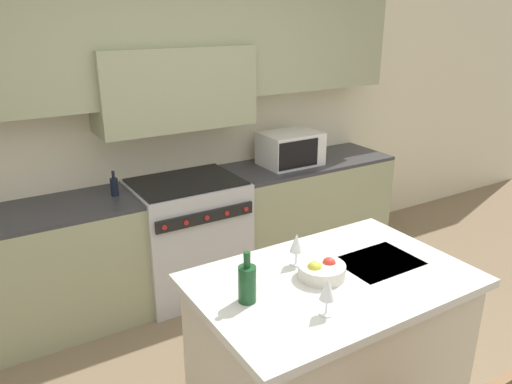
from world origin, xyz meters
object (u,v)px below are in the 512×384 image
at_px(wine_bottle, 247,283).
at_px(wine_glass_far, 297,244).
at_px(range_stove, 189,237).
at_px(oil_bottle_on_counter, 114,186).
at_px(wine_glass_near, 327,290).
at_px(fruit_bowl, 321,270).
at_px(microwave, 290,149).

relative_size(wine_bottle, wine_glass_far, 1.42).
xyz_separation_m(range_stove, oil_bottle_on_counter, (-0.54, 0.04, 0.52)).
relative_size(wine_bottle, wine_glass_near, 1.42).
distance_m(range_stove, fruit_bowl, 1.73).
height_order(microwave, wine_glass_far, microwave).
height_order(fruit_bowl, oil_bottle_on_counter, oil_bottle_on_counter).
xyz_separation_m(microwave, wine_glass_near, (-1.17, -1.95, -0.03)).
bearing_deg(wine_glass_far, oil_bottle_on_counter, 108.95).
bearing_deg(wine_glass_far, fruit_bowl, -79.74).
xyz_separation_m(wine_glass_near, fruit_bowl, (0.19, 0.27, -0.08)).
bearing_deg(wine_glass_near, microwave, 59.04).
bearing_deg(wine_bottle, range_stove, 75.76).
relative_size(fruit_bowl, oil_bottle_on_counter, 1.31).
height_order(wine_bottle, fruit_bowl, wine_bottle).
distance_m(range_stove, oil_bottle_on_counter, 0.75).
height_order(wine_glass_far, oil_bottle_on_counter, oil_bottle_on_counter).
distance_m(range_stove, wine_glass_far, 1.59).
height_order(microwave, fruit_bowl, microwave).
distance_m(microwave, wine_glass_far, 1.82).
bearing_deg(range_stove, wine_bottle, -104.24).
height_order(range_stove, wine_glass_far, wine_glass_far).
bearing_deg(microwave, wine_glass_far, -124.03).
bearing_deg(range_stove, microwave, 1.07).
xyz_separation_m(microwave, wine_glass_far, (-1.02, -1.50, -0.03)).
relative_size(range_stove, oil_bottle_on_counter, 5.09).
distance_m(fruit_bowl, oil_bottle_on_counter, 1.79).
distance_m(microwave, wine_glass_near, 2.28).
relative_size(range_stove, wine_glass_near, 5.27).
xyz_separation_m(wine_glass_far, fruit_bowl, (0.03, -0.18, -0.08)).
xyz_separation_m(wine_bottle, wine_glass_far, (0.40, 0.17, 0.03)).
distance_m(wine_bottle, oil_bottle_on_counter, 1.71).
relative_size(wine_bottle, oil_bottle_on_counter, 1.37).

